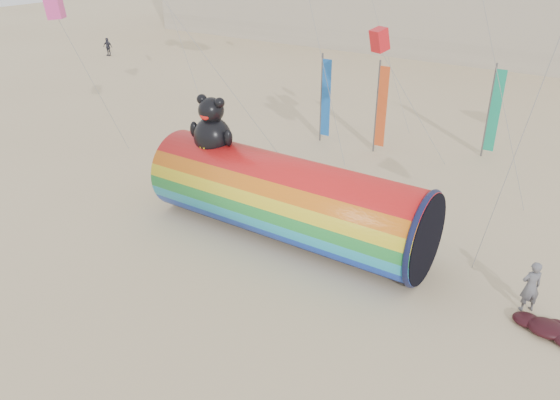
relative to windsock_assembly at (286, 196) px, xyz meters
The scene contains 5 objects.
ground 3.42m from the windsock_assembly, 87.34° to the right, with size 160.00×160.00×0.00m, color #CCB58C.
windsock_assembly is the anchor object (origin of this frame).
kite_handler 9.44m from the windsock_assembly, ahead, with size 0.68×0.45×1.87m, color slate.
fabric_bundle 10.52m from the windsock_assembly, ahead, with size 2.62×1.35×0.41m.
festival_banners 11.73m from the windsock_assembly, 91.06° to the left, with size 9.45×2.96×5.20m.
Camera 1 is at (10.58, -13.63, 11.44)m, focal length 35.00 mm.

